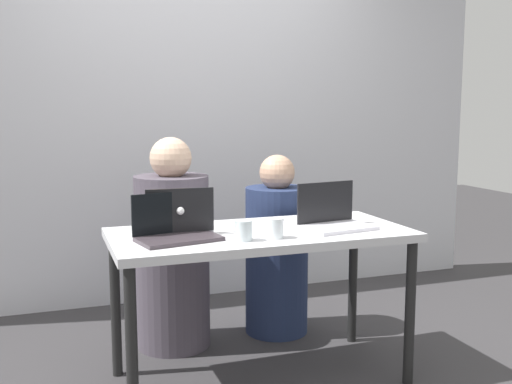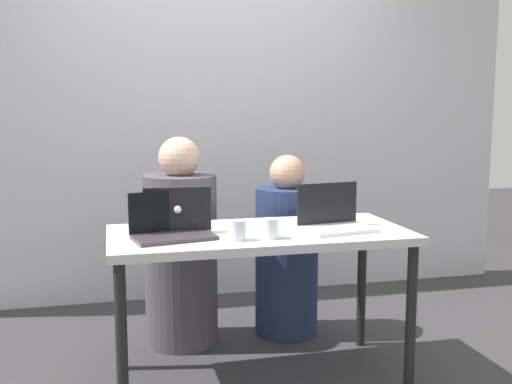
{
  "view_description": "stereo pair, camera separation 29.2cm",
  "coord_description": "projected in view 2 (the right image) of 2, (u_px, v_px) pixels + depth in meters",
  "views": [
    {
      "loc": [
        -0.97,
        -2.66,
        1.34
      ],
      "look_at": [
        0.0,
        0.07,
        0.93
      ],
      "focal_mm": 42.0,
      "sensor_mm": 36.0,
      "label": 1
    },
    {
      "loc": [
        -0.69,
        -2.75,
        1.34
      ],
      "look_at": [
        0.0,
        0.07,
        0.93
      ],
      "focal_mm": 42.0,
      "sensor_mm": 36.0,
      "label": 2
    }
  ],
  "objects": [
    {
      "name": "laptop_front_right",
      "position": [
        334.0,
        220.0,
        2.91
      ],
      "size": [
        0.36,
        0.28,
        0.22
      ],
      "rotation": [
        0.0,
        0.0,
        0.15
      ],
      "color": "silver",
      "rests_on": "desk"
    },
    {
      "name": "laptop_back_left",
      "position": [
        177.0,
        221.0,
        2.87
      ],
      "size": [
        0.33,
        0.27,
        0.22
      ],
      "rotation": [
        0.0,
        0.0,
        3.08
      ],
      "color": "silver",
      "rests_on": "desk"
    },
    {
      "name": "person_on_right",
      "position": [
        287.0,
        255.0,
        3.56
      ],
      "size": [
        0.41,
        0.41,
        1.07
      ],
      "rotation": [
        0.0,
        0.0,
        3.26
      ],
      "color": "navy",
      "rests_on": "ground"
    },
    {
      "name": "person_on_left",
      "position": [
        181.0,
        253.0,
        3.4
      ],
      "size": [
        0.5,
        0.5,
        1.19
      ],
      "rotation": [
        0.0,
        0.0,
        3.39
      ],
      "color": "#4D4551",
      "rests_on": "ground"
    },
    {
      "name": "water_glass_left",
      "position": [
        237.0,
        232.0,
        2.67
      ],
      "size": [
        0.08,
        0.08,
        0.09
      ],
      "color": "silver",
      "rests_on": "desk"
    },
    {
      "name": "water_glass_center",
      "position": [
        270.0,
        230.0,
        2.71
      ],
      "size": [
        0.08,
        0.08,
        0.09
      ],
      "color": "white",
      "rests_on": "desk"
    },
    {
      "name": "desk",
      "position": [
        259.0,
        247.0,
        2.9
      ],
      "size": [
        1.44,
        0.67,
        0.75
      ],
      "color": "silver",
      "rests_on": "ground"
    },
    {
      "name": "back_wall",
      "position": [
        209.0,
        131.0,
        4.23
      ],
      "size": [
        4.5,
        0.1,
        2.36
      ],
      "primitive_type": "cube",
      "color": "silver",
      "rests_on": "ground"
    },
    {
      "name": "ground_plane",
      "position": [
        259.0,
        379.0,
        2.99
      ],
      "size": [
        12.0,
        12.0,
        0.0
      ],
      "primitive_type": "plane",
      "color": "#373537"
    },
    {
      "name": "laptop_front_left",
      "position": [
        171.0,
        228.0,
        2.72
      ],
      "size": [
        0.39,
        0.28,
        0.21
      ],
      "rotation": [
        0.0,
        0.0,
        0.2
      ],
      "color": "#3C333A",
      "rests_on": "desk"
    }
  ]
}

